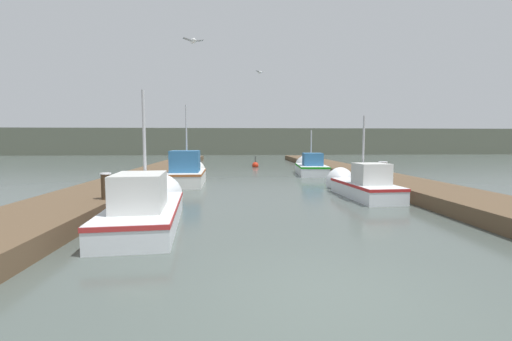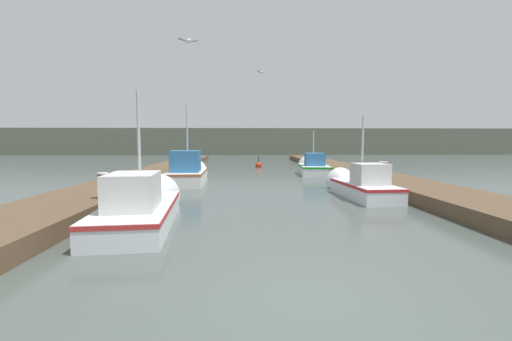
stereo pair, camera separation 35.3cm
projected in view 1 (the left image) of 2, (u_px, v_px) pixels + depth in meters
ground_plane at (328, 298)px, 4.74m from camera, size 200.00×200.00×0.00m
dock_left at (152, 174)px, 20.22m from camera, size 2.59×40.00×0.46m
dock_right at (355, 173)px, 21.02m from camera, size 2.59×40.00×0.46m
distant_shore_ridge at (241, 142)px, 60.95m from camera, size 120.00×16.00×4.17m
fishing_boat_0 at (148, 206)px, 9.19m from camera, size 2.08×5.41×3.94m
fishing_boat_1 at (360, 185)px, 13.55m from camera, size 1.67×4.56×3.52m
fishing_boat_2 at (187, 173)px, 17.44m from camera, size 1.81×4.58×4.42m
fishing_boat_3 at (310, 167)px, 22.67m from camera, size 2.12×4.86×3.39m
mooring_piling_0 at (383, 176)px, 14.65m from camera, size 0.36×0.36×1.29m
mooring_piling_1 at (106, 194)px, 10.07m from camera, size 0.31×0.31×1.23m
channel_buoy at (255, 165)px, 28.45m from camera, size 0.54×0.54×1.04m
seagull_lead at (260, 72)px, 18.24m from camera, size 0.48×0.46×0.12m
seagull_1 at (193, 41)px, 9.25m from camera, size 0.55×0.31×0.12m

